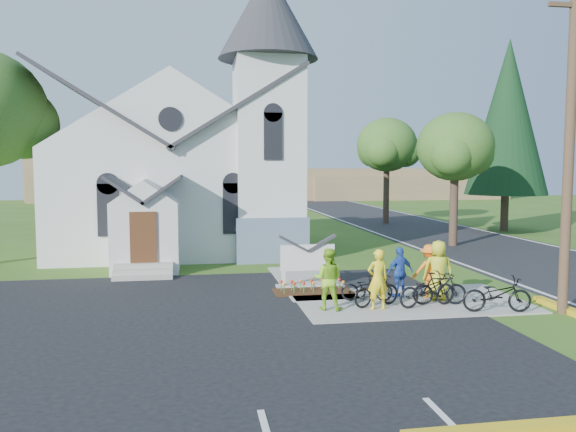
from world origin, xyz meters
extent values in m
plane|color=#385F1B|center=(0.00, 0.00, 0.00)|extent=(120.00, 120.00, 0.00)
cube|color=black|center=(-7.00, -2.00, 0.01)|extent=(20.00, 16.00, 0.02)
cube|color=black|center=(10.00, 15.00, 0.01)|extent=(8.00, 90.00, 0.02)
cube|color=gray|center=(1.50, 0.50, 0.03)|extent=(7.00, 4.00, 0.05)
cube|color=silver|center=(-6.00, 13.00, 2.50)|extent=(11.00, 9.00, 5.00)
cube|color=slate|center=(-1.70, 9.70, 1.00)|extent=(3.20, 3.20, 2.00)
cube|color=silver|center=(-1.70, 9.70, 4.50)|extent=(3.00, 3.00, 9.00)
cone|color=#26262B|center=(-1.70, 9.70, 11.00)|extent=(4.50, 4.50, 4.00)
cube|color=silver|center=(-7.00, 7.30, 1.40)|extent=(2.60, 2.40, 2.80)
cube|color=#522D17|center=(-7.00, 6.07, 1.50)|extent=(1.00, 0.10, 2.00)
cube|color=gray|center=(-1.20, 3.20, 0.05)|extent=(2.20, 0.40, 0.10)
cube|color=white|center=(-2.05, 3.20, 0.55)|extent=(0.12, 0.12, 1.00)
cube|color=white|center=(-0.35, 3.20, 0.55)|extent=(0.12, 0.12, 1.00)
cube|color=white|center=(-1.20, 3.20, 1.05)|extent=(1.90, 0.14, 0.90)
cube|color=#38200F|center=(-1.20, 2.30, 0.04)|extent=(2.60, 1.10, 0.07)
cylinder|color=#4B3625|center=(5.30, -1.50, 5.00)|extent=(0.28, 0.28, 10.00)
cube|color=#4B3625|center=(5.30, -1.50, 8.60)|extent=(1.60, 0.12, 0.12)
cylinder|color=#39271F|center=(8.50, 12.00, 2.02)|extent=(0.44, 0.44, 4.05)
ellipsoid|color=#356121|center=(8.50, 12.00, 5.25)|extent=(4.00, 4.00, 3.60)
cylinder|color=#39271F|center=(9.00, 24.00, 2.25)|extent=(0.44, 0.44, 4.50)
ellipsoid|color=#356121|center=(9.00, 24.00, 5.82)|extent=(4.40, 4.40, 3.96)
cylinder|color=#39271F|center=(15.00, 18.00, 1.20)|extent=(0.50, 0.50, 2.40)
cone|color=black|center=(15.00, 18.00, 7.40)|extent=(5.20, 5.20, 10.00)
cube|color=olive|center=(6.00, 56.00, 2.00)|extent=(60.00, 8.00, 4.00)
cube|color=olive|center=(-10.00, 58.00, 2.80)|extent=(30.00, 6.00, 5.60)
cube|color=olive|center=(22.00, 54.00, 1.50)|extent=(25.00, 6.00, 3.00)
imported|color=yellow|center=(0.17, -0.32, 0.93)|extent=(0.68, 0.48, 1.77)
imported|color=black|center=(0.17, 0.71, 0.47)|extent=(1.67, 0.86, 0.84)
imported|color=#8ECD26|center=(-1.27, -0.11, 0.95)|extent=(1.07, 0.96, 1.80)
imported|color=black|center=(0.24, -0.01, 0.53)|extent=(1.67, 0.96, 0.97)
imported|color=#244FB5|center=(1.35, 1.00, 0.86)|extent=(1.01, 0.60, 1.62)
imported|color=black|center=(1.72, -0.27, 0.56)|extent=(2.03, 1.07, 1.01)
imported|color=orange|center=(2.29, 0.86, 0.90)|extent=(1.20, 0.84, 1.70)
imported|color=black|center=(2.17, -0.14, 0.54)|extent=(1.69, 0.66, 0.99)
imported|color=gold|center=(2.41, 0.48, 0.99)|extent=(1.04, 0.82, 1.87)
imported|color=black|center=(3.43, -1.20, 0.56)|extent=(2.04, 1.03, 1.02)
camera|label=1|loc=(-5.08, -15.75, 4.19)|focal=35.00mm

